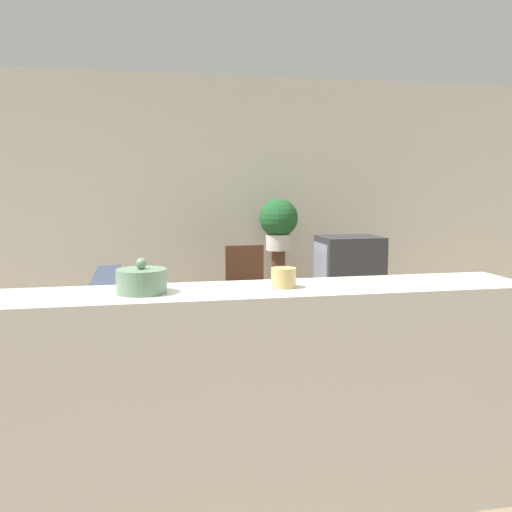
% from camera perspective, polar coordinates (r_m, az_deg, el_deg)
% --- Properties ---
extents(ground_plane, '(14.00, 14.00, 0.00)m').
position_cam_1_polar(ground_plane, '(3.46, -2.66, -18.59)').
color(ground_plane, gray).
extents(wall_back, '(9.00, 0.06, 2.70)m').
position_cam_1_polar(wall_back, '(6.53, -7.54, 5.88)').
color(wall_back, silver).
rests_on(wall_back, ground_plane).
extents(couch, '(0.81, 2.02, 0.76)m').
position_cam_1_polar(couch, '(4.53, -11.53, -8.73)').
color(couch, '#384256').
rests_on(couch, ground_plane).
extents(tv_stand, '(0.82, 0.57, 0.40)m').
position_cam_1_polar(tv_stand, '(5.83, 9.23, -5.72)').
color(tv_stand, brown).
rests_on(tv_stand, ground_plane).
extents(television, '(0.60, 0.50, 0.58)m').
position_cam_1_polar(television, '(5.74, 9.27, -0.93)').
color(television, '#333338').
rests_on(television, tv_stand).
extents(wooden_chair, '(0.44, 0.44, 0.87)m').
position_cam_1_polar(wooden_chair, '(5.77, -0.93, -2.94)').
color(wooden_chair, brown).
rests_on(wooden_chair, ground_plane).
extents(plant_stand, '(0.15, 0.15, 0.77)m').
position_cam_1_polar(plant_stand, '(6.34, 2.24, -2.87)').
color(plant_stand, brown).
rests_on(plant_stand, ground_plane).
extents(potted_plant, '(0.42, 0.42, 0.56)m').
position_cam_1_polar(potted_plant, '(6.25, 2.27, 3.46)').
color(potted_plant, white).
rests_on(potted_plant, plant_stand).
extents(foreground_counter, '(2.57, 0.44, 1.05)m').
position_cam_1_polar(foreground_counter, '(2.67, -0.45, -14.44)').
color(foreground_counter, silver).
rests_on(foreground_counter, ground_plane).
extents(decorative_bowl, '(0.21, 0.21, 0.15)m').
position_cam_1_polar(decorative_bowl, '(2.46, -11.37, -2.43)').
color(decorative_bowl, gray).
rests_on(decorative_bowl, foreground_counter).
extents(candle_jar, '(0.11, 0.11, 0.09)m').
position_cam_1_polar(candle_jar, '(2.54, 2.77, -2.17)').
color(candle_jar, tan).
rests_on(candle_jar, foreground_counter).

